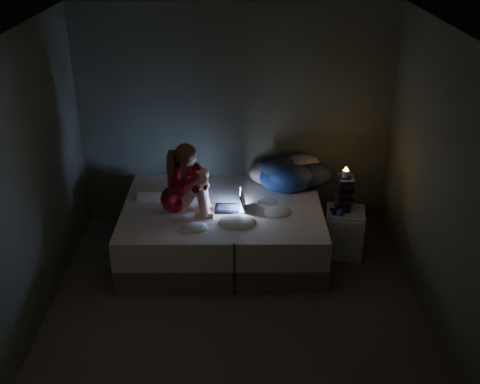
{
  "coord_description": "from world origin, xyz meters",
  "views": [
    {
      "loc": [
        0.02,
        -4.36,
        3.48
      ],
      "look_at": [
        0.05,
        1.0,
        0.8
      ],
      "focal_mm": 42.82,
      "sensor_mm": 36.0,
      "label": 1
    }
  ],
  "objects_px": {
    "woman": "(175,179)",
    "candle": "(345,176)",
    "laptop": "(230,200)",
    "nightstand": "(344,232)",
    "phone": "(335,212)",
    "bed": "(223,229)"
  },
  "relations": [
    {
      "from": "nightstand",
      "to": "candle",
      "type": "relative_size",
      "value": 6.77
    },
    {
      "from": "bed",
      "to": "laptop",
      "type": "xyz_separation_m",
      "value": [
        0.08,
        -0.08,
        0.41
      ]
    },
    {
      "from": "woman",
      "to": "candle",
      "type": "xyz_separation_m",
      "value": [
        1.79,
        0.2,
        -0.06
      ]
    },
    {
      "from": "bed",
      "to": "phone",
      "type": "bearing_deg",
      "value": -4.2
    },
    {
      "from": "candle",
      "to": "bed",
      "type": "bearing_deg",
      "value": -178.86
    },
    {
      "from": "woman",
      "to": "nightstand",
      "type": "distance_m",
      "value": 1.95
    },
    {
      "from": "laptop",
      "to": "nightstand",
      "type": "xyz_separation_m",
      "value": [
        1.25,
        0.04,
        -0.43
      ]
    },
    {
      "from": "laptop",
      "to": "phone",
      "type": "height_order",
      "value": "laptop"
    },
    {
      "from": "bed",
      "to": "laptop",
      "type": "bearing_deg",
      "value": -46.31
    },
    {
      "from": "laptop",
      "to": "woman",
      "type": "bearing_deg",
      "value": -168.64
    },
    {
      "from": "candle",
      "to": "phone",
      "type": "relative_size",
      "value": 0.57
    },
    {
      "from": "bed",
      "to": "phone",
      "type": "height_order",
      "value": "bed"
    },
    {
      "from": "woman",
      "to": "phone",
      "type": "relative_size",
      "value": 5.63
    },
    {
      "from": "laptop",
      "to": "candle",
      "type": "distance_m",
      "value": 1.25
    },
    {
      "from": "bed",
      "to": "phone",
      "type": "distance_m",
      "value": 1.24
    },
    {
      "from": "nightstand",
      "to": "woman",
      "type": "bearing_deg",
      "value": -166.94
    },
    {
      "from": "woman",
      "to": "candle",
      "type": "bearing_deg",
      "value": 7.12
    },
    {
      "from": "nightstand",
      "to": "candle",
      "type": "distance_m",
      "value": 0.66
    },
    {
      "from": "bed",
      "to": "nightstand",
      "type": "height_order",
      "value": "bed"
    },
    {
      "from": "laptop",
      "to": "candle",
      "type": "height_order",
      "value": "candle"
    },
    {
      "from": "woman",
      "to": "phone",
      "type": "xyz_separation_m",
      "value": [
        1.69,
        0.09,
        -0.43
      ]
    },
    {
      "from": "bed",
      "to": "candle",
      "type": "relative_size",
      "value": 26.73
    }
  ]
}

